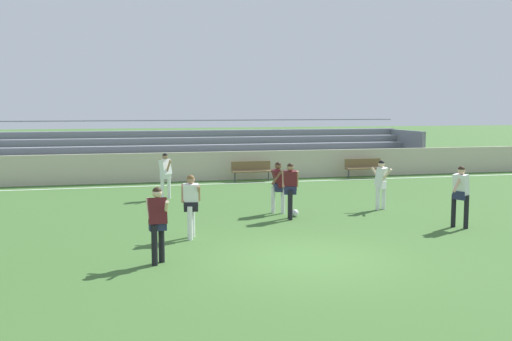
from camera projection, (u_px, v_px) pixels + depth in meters
ground_plane at (305, 258)px, 13.01m from camera, size 160.00×160.00×0.00m
field_line_sideline at (210, 184)px, 25.45m from camera, size 44.00×0.12×0.01m
sideline_wall at (205, 166)px, 26.63m from camera, size 48.00×0.16×1.30m
bleacher_stand at (211, 151)px, 29.52m from camera, size 21.66×4.05×2.64m
bench_near_bin at (251, 169)px, 26.38m from camera, size 1.80×0.40×0.90m
bench_near_wall_gap at (363, 166)px, 27.66m from camera, size 1.80×0.40×0.90m
player_dark_trailing_run at (278, 183)px, 18.42m from camera, size 0.55×0.45×1.62m
player_dark_challenging at (290, 186)px, 17.47m from camera, size 0.53×0.44×1.68m
player_white_on_ball at (381, 181)px, 19.08m from camera, size 0.50×0.69×1.61m
player_white_wide_left at (461, 191)px, 16.19m from camera, size 0.74×0.47×1.72m
player_white_wide_right at (191, 201)px, 14.89m from camera, size 0.52×0.55×1.63m
player_dark_overlapping at (158, 218)px, 12.46m from camera, size 0.45×0.60×1.66m
player_white_dropping_back at (165, 172)px, 21.30m from camera, size 0.50×0.60×1.67m
soccer_ball at (295, 213)px, 17.95m from camera, size 0.22×0.22×0.22m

